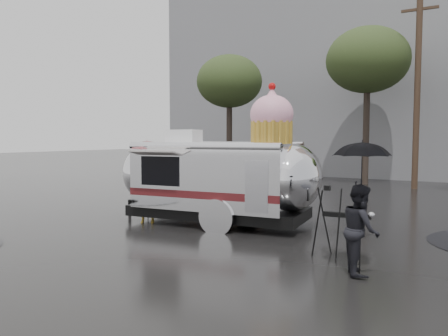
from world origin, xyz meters
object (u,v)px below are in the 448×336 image
Objects in this scene: tripod at (327,215)px; person_right at (360,229)px; airstream_trailer at (221,175)px; person_left at (148,195)px.

person_right is at bearing -41.29° from tripod.
airstream_trailer reaches higher than person_left.
airstream_trailer is 4.54× the size of person_right.
airstream_trailer is 4.98× the size of tripod.
tripod is (-0.86, 0.81, 0.05)m from person_right.
airstream_trailer is 2.15m from person_left.
person_left is at bearing 173.06° from tripod.
airstream_trailer is 5.22m from person_right.
tripod is at bearing -38.16° from person_left.
person_right is at bearing -44.03° from person_left.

